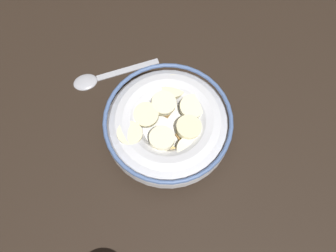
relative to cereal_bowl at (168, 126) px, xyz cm
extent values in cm
cube|color=black|center=(0.00, 0.02, -3.99)|extent=(96.76, 96.76, 2.00)
cylinder|color=silver|center=(0.00, 0.02, -2.69)|extent=(10.03, 10.03, 0.60)
torus|color=silver|center=(0.00, 0.02, -0.25)|extent=(18.24, 18.24, 5.49)
torus|color=#4C6699|center=(0.00, 0.02, 2.20)|extent=(18.30, 18.30, 0.60)
cylinder|color=white|center=(0.00, 0.02, -0.17)|extent=(14.95, 14.95, 0.40)
cube|color=#B78947|center=(5.95, 2.32, 0.56)|extent=(2.13, 2.11, 0.87)
cube|color=#AD7F42|center=(1.06, -2.16, 0.56)|extent=(2.30, 2.29, 0.87)
cube|color=#AD7F42|center=(-2.81, 1.04, 0.45)|extent=(2.64, 2.65, 0.94)
cube|color=tan|center=(1.17, -5.70, 0.51)|extent=(2.29, 2.34, 1.00)
cube|color=#B78947|center=(4.68, -4.50, 0.48)|extent=(2.32, 2.30, 0.88)
cube|color=#B78947|center=(-3.81, 5.08, 0.45)|extent=(1.88, 1.96, 1.05)
cube|color=tan|center=(-1.67, 3.91, 0.38)|extent=(2.46, 2.49, 0.98)
cube|color=#AD7F42|center=(5.29, -0.77, 0.45)|extent=(2.67, 2.66, 1.03)
cube|color=#AD7F42|center=(-3.19, -3.83, 0.52)|extent=(2.24, 2.25, 0.86)
cube|color=tan|center=(-2.47, -5.78, 0.50)|extent=(2.52, 2.51, 0.86)
cube|color=#AD7F42|center=(1.27, 4.59, 0.48)|extent=(1.97, 2.01, 0.93)
cube|color=tan|center=(-4.44, 2.19, 0.58)|extent=(2.24, 2.30, 1.03)
cube|color=#B78947|center=(-3.20, -0.83, 0.48)|extent=(2.43, 2.37, 1.07)
cylinder|color=#F4EABC|center=(1.47, -2.47, 1.83)|extent=(3.87, 3.82, 1.44)
cylinder|color=#F9EFC6|center=(-0.02, 2.70, 1.77)|extent=(5.03, 5.09, 1.35)
cylinder|color=#F4EABC|center=(4.41, 3.54, 1.91)|extent=(4.27, 4.31, 1.46)
cylinder|color=beige|center=(3.26, 0.06, 1.72)|extent=(4.91, 4.97, 1.60)
cylinder|color=beige|center=(0.96, -5.42, 1.75)|extent=(3.68, 3.66, 1.33)
cylinder|color=#F9EFC6|center=(-4.05, 2.93, 1.34)|extent=(3.66, 3.63, 1.35)
cylinder|color=beige|center=(-3.05, -0.07, 1.88)|extent=(4.04, 4.07, 1.43)
cylinder|color=#F4EABC|center=(-2.57, -3.21, 1.76)|extent=(4.32, 4.31, 1.30)
ellipsoid|color=#A5A5AD|center=(15.41, -4.10, -2.59)|extent=(4.88, 4.69, 0.80)
cube|color=#A5A5AD|center=(9.70, -8.40, -2.81)|extent=(8.92, 7.06, 0.36)
camera|label=1|loc=(-6.34, 19.01, 50.24)|focal=39.95mm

